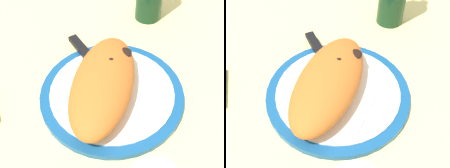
# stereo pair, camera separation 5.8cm
# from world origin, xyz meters

# --- Properties ---
(ground_plane) EXTENTS (1.50, 1.50, 0.03)m
(ground_plane) POSITION_xyz_m (0.00, 0.00, -0.01)
(ground_plane) COLOR #E5D684
(plate) EXTENTS (0.29, 0.29, 0.02)m
(plate) POSITION_xyz_m (0.00, 0.00, 0.01)
(plate) COLOR navy
(plate) RESTS_ON ground_plane
(calzone) EXTENTS (0.27, 0.14, 0.07)m
(calzone) POSITION_xyz_m (-0.01, 0.02, 0.05)
(calzone) COLOR #C16023
(calzone) RESTS_ON plate
(fork) EXTENTS (0.15, 0.05, 0.00)m
(fork) POSITION_xyz_m (-0.01, -0.07, 0.02)
(fork) COLOR silver
(fork) RESTS_ON plate
(knife) EXTENTS (0.19, 0.15, 0.01)m
(knife) POSITION_xyz_m (0.09, 0.06, 0.02)
(knife) COLOR silver
(knife) RESTS_ON plate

